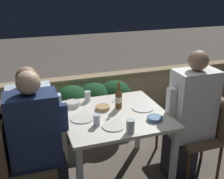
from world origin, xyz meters
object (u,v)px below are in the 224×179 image
object	(u,v)px
person_navy_jumper	(39,143)
beer_bottle	(119,98)
person_blue_shirt	(36,128)
person_white_polo	(189,116)
chair_right_near	(204,127)
chair_left_near	(17,159)
chair_left_far	(16,140)
chair_right_far	(189,114)

from	to	relation	value
person_navy_jumper	beer_bottle	distance (m)	0.86
person_blue_shirt	person_white_polo	distance (m)	1.48
person_white_polo	chair_right_near	bearing A→B (deg)	0.00
chair_left_near	person_blue_shirt	distance (m)	0.39
person_navy_jumper	chair_right_near	xyz separation A→B (m)	(1.63, -0.04, -0.13)
chair_left_far	chair_right_far	world-z (taller)	same
person_navy_jumper	chair_right_far	bearing A→B (deg)	9.56
person_white_polo	chair_right_far	size ratio (longest dim) A/B	1.56
chair_left_far	beer_bottle	world-z (taller)	beer_bottle
chair_right_far	person_white_polo	bearing A→B (deg)	-124.75
person_navy_jumper	chair_left_near	bearing A→B (deg)	180.00
chair_left_far	person_blue_shirt	distance (m)	0.22
person_blue_shirt	beer_bottle	size ratio (longest dim) A/B	4.47
person_blue_shirt	chair_right_near	size ratio (longest dim) A/B	1.43
chair_left_far	chair_right_near	world-z (taller)	same
chair_right_near	chair_right_far	xyz separation A→B (m)	(0.03, 0.32, 0.00)
person_white_polo	person_blue_shirt	bearing A→B (deg)	166.08
chair_right_near	person_white_polo	size ratio (longest dim) A/B	0.64
person_blue_shirt	chair_right_far	xyz separation A→B (m)	(1.66, -0.04, -0.10)
person_white_polo	chair_right_far	world-z (taller)	person_white_polo
chair_left_far	beer_bottle	distance (m)	1.05
chair_right_near	person_white_polo	world-z (taller)	person_white_polo
chair_left_far	person_white_polo	distance (m)	1.68
chair_right_near	chair_right_far	size ratio (longest dim) A/B	1.00
chair_left_near	beer_bottle	world-z (taller)	beer_bottle
person_navy_jumper	chair_left_far	world-z (taller)	person_navy_jumper
person_white_polo	chair_right_far	xyz separation A→B (m)	(0.22, 0.32, -0.15)
person_navy_jumper	person_blue_shirt	world-z (taller)	person_navy_jumper
person_navy_jumper	person_white_polo	world-z (taller)	person_white_polo
person_blue_shirt	person_white_polo	xyz separation A→B (m)	(1.44, -0.36, 0.06)
chair_right_near	beer_bottle	xyz separation A→B (m)	(-0.83, 0.28, 0.32)
chair_left_near	person_navy_jumper	distance (m)	0.23
chair_left_far	person_blue_shirt	size ratio (longest dim) A/B	0.70
chair_left_far	beer_bottle	bearing A→B (deg)	-4.20
chair_right_near	person_white_polo	distance (m)	0.25
chair_left_far	chair_right_near	distance (m)	1.87
person_white_polo	beer_bottle	distance (m)	0.72
chair_right_far	beer_bottle	xyz separation A→B (m)	(-0.86, -0.03, 0.32)
chair_right_near	chair_right_far	distance (m)	0.32
person_white_polo	beer_bottle	world-z (taller)	person_white_polo
chair_left_near	chair_right_near	size ratio (longest dim) A/B	1.00
beer_bottle	chair_right_near	bearing A→B (deg)	-18.84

